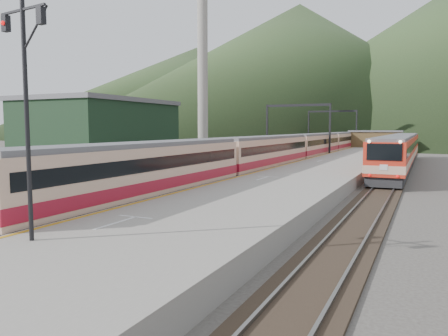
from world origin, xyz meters
The scene contains 16 objects.
track_main centered at (0.00, 40.00, 0.07)m, with size 2.60×200.00×0.23m.
track_far centered at (-5.00, 40.00, 0.07)m, with size 2.60×200.00×0.23m.
track_second centered at (11.50, 40.00, 0.07)m, with size 2.60×200.00×0.23m.
platform centered at (5.60, 38.00, 0.50)m, with size 8.00×100.00×1.00m, color gray.
gantry_near centered at (-2.85, 55.00, 5.59)m, with size 9.55×0.25×8.00m.
gantry_far centered at (-2.85, 80.00, 5.59)m, with size 9.55×0.25×8.00m.
warehouse centered at (-28.00, 42.00, 4.32)m, with size 14.50×20.50×8.60m.
smokestack centered at (-22.00, 62.00, 15.00)m, with size 1.80×1.80×30.00m, color #9E998E.
station_shed centered at (5.60, 78.00, 2.57)m, with size 9.40×4.40×3.10m.
hill_a centered at (-40.00, 190.00, 30.00)m, with size 180.00×180.00×60.00m, color #2E4423.
hill_d centered at (-120.00, 240.00, 27.50)m, with size 200.00×200.00×55.00m, color #2E4423.
main_train centered at (0.00, 43.28, 2.03)m, with size 2.94×80.62×3.59m.
second_train centered at (11.50, 46.09, 2.01)m, with size 2.92×39.74×3.56m.
signal_mast centered at (3.03, 2.82, 5.67)m, with size 2.19×0.46×7.71m.
short_signal_b centered at (-3.39, 33.45, 1.46)m, with size 0.24×0.19×2.27m.
short_signal_c centered at (-7.81, 22.95, 1.46)m, with size 0.26×0.23×2.27m.
Camera 1 is at (14.28, -6.87, 4.55)m, focal length 35.00 mm.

